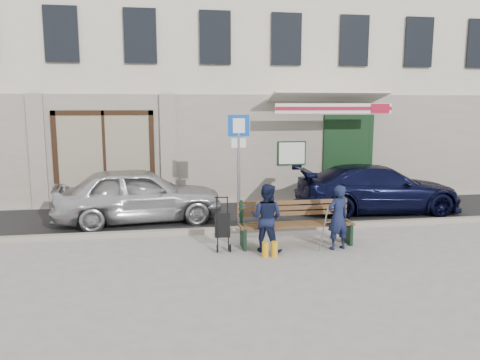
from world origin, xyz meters
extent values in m
plane|color=#9E9991|center=(0.00, 0.00, 0.00)|extent=(80.00, 80.00, 0.00)
cube|color=#282828|center=(0.00, 3.10, 0.01)|extent=(60.00, 3.20, 0.01)
cube|color=#9E9384|center=(0.00, 1.50, 0.06)|extent=(60.00, 0.18, 0.12)
cube|color=beige|center=(0.00, 8.50, 5.00)|extent=(20.00, 7.00, 10.00)
cube|color=#9E9384|center=(0.00, 4.96, 1.60)|extent=(20.00, 0.12, 3.20)
cube|color=maroon|center=(-3.20, 5.02, 1.55)|extent=(2.50, 0.12, 2.00)
cube|color=black|center=(4.10, 4.88, 1.30)|extent=(1.60, 0.10, 2.60)
cube|color=black|center=(4.10, 5.35, 1.20)|extent=(1.25, 0.90, 2.40)
cube|color=white|center=(2.30, 4.85, 1.45)|extent=(0.80, 0.03, 0.65)
cube|color=white|center=(3.20, 4.62, 3.08)|extent=(3.40, 1.72, 0.42)
cube|color=white|center=(3.20, 3.77, 2.80)|extent=(3.40, 0.05, 0.28)
cube|color=maroon|center=(3.20, 3.74, 2.80)|extent=(3.40, 0.02, 0.10)
imported|color=silver|center=(-2.18, 2.82, 0.70)|extent=(4.25, 2.08, 1.40)
imported|color=black|center=(4.19, 2.92, 0.65)|extent=(4.52, 1.96, 1.29)
cylinder|color=gray|center=(0.18, 1.82, 1.29)|extent=(0.07, 0.07, 2.58)
cube|color=#0C44B2|center=(0.18, 1.82, 2.43)|extent=(0.50, 0.04, 0.50)
cube|color=white|center=(0.18, 1.79, 2.43)|extent=(0.28, 0.03, 0.34)
cube|color=white|center=(0.18, 1.82, 2.03)|extent=(0.34, 0.04, 0.22)
cube|color=brown|center=(1.14, 0.29, 0.45)|extent=(2.40, 0.50, 0.04)
cube|color=brown|center=(1.14, 0.57, 0.74)|extent=(2.40, 0.10, 0.36)
cube|color=black|center=(0.02, 0.29, 0.23)|extent=(0.06, 0.50, 0.45)
cube|color=black|center=(2.26, 0.29, 0.23)|extent=(0.06, 0.50, 0.45)
cube|color=white|center=(1.89, 0.19, 0.48)|extent=(0.34, 0.25, 0.11)
cylinder|color=gray|center=(1.49, -0.38, 0.50)|extent=(0.07, 0.34, 0.96)
cylinder|color=orange|center=(0.34, -0.36, 0.15)|extent=(0.13, 0.13, 0.30)
cylinder|color=orange|center=(0.52, -0.36, 0.15)|extent=(0.13, 0.13, 0.30)
imported|color=#141A37|center=(1.89, -0.09, 0.66)|extent=(0.54, 0.42, 1.32)
imported|color=#131935|center=(0.44, 0.01, 0.69)|extent=(0.84, 0.80, 1.37)
cylinder|color=black|center=(-0.54, 0.08, 0.08)|extent=(0.04, 0.15, 0.15)
cylinder|color=black|center=(-0.27, 0.08, 0.08)|extent=(0.04, 0.15, 0.15)
cube|color=black|center=(-0.41, 0.30, 0.49)|extent=(0.32, 0.29, 0.51)
cylinder|color=black|center=(-0.41, 0.43, 1.04)|extent=(0.28, 0.04, 0.02)
camera|label=1|loc=(-1.54, -8.82, 2.91)|focal=35.00mm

